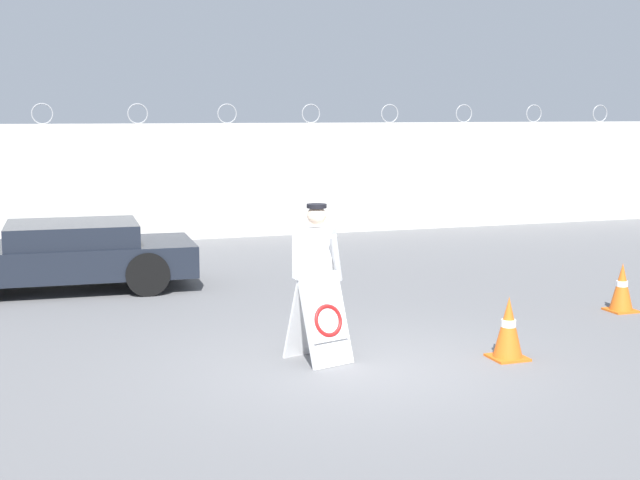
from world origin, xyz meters
name	(u,v)px	position (x,y,z in m)	size (l,w,h in m)	color
ground_plane	(360,366)	(0.00, 0.00, 0.00)	(90.00, 90.00, 0.00)	slate
perimeter_wall	(185,181)	(0.00, 11.15, 1.36)	(36.00, 0.30, 3.16)	beige
barricade_sign	(320,318)	(-0.38, 0.34, 0.53)	(0.75, 0.82, 1.07)	white
security_guard	(317,268)	(-0.25, 0.85, 1.04)	(0.58, 0.63, 1.84)	#514C42
traffic_cone_near	(508,328)	(1.80, -0.30, 0.38)	(0.42, 0.42, 0.76)	orange
traffic_cone_mid	(622,288)	(4.76, 1.42, 0.36)	(0.40, 0.40, 0.73)	orange
parked_car_front_coupe	(62,255)	(-3.05, 5.83, 0.60)	(4.51, 2.14, 1.13)	black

